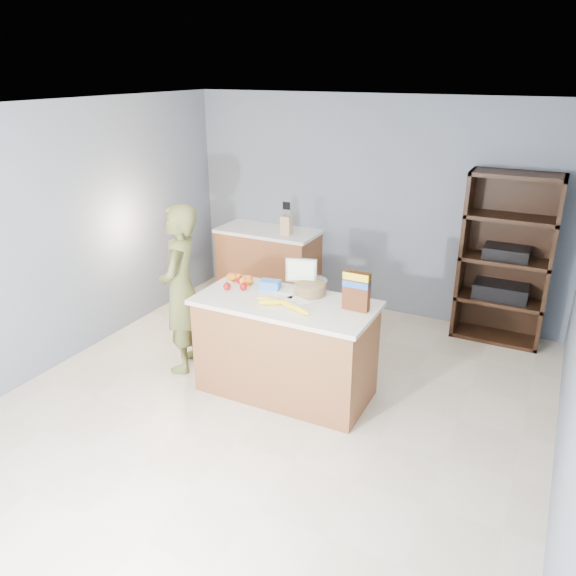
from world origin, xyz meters
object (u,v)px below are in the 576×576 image
at_px(shelving_unit, 506,262).
at_px(tv, 301,272).
at_px(cereal_box, 357,288).
at_px(counter_peninsula, 285,351).
at_px(person, 181,290).

distance_m(shelving_unit, tv, 2.33).
distance_m(shelving_unit, cereal_box, 2.19).
height_order(counter_peninsula, cereal_box, cereal_box).
bearing_deg(cereal_box, counter_peninsula, -171.35).
relative_size(counter_peninsula, shelving_unit, 0.87).
xyz_separation_m(shelving_unit, cereal_box, (-0.95, -1.96, 0.23)).
xyz_separation_m(shelving_unit, tv, (-1.56, -1.72, 0.19)).
bearing_deg(shelving_unit, tv, -132.09).
xyz_separation_m(counter_peninsula, shelving_unit, (1.55, 2.05, 0.45)).
bearing_deg(person, shelving_unit, 107.09).
bearing_deg(tv, cereal_box, -21.06).
bearing_deg(shelving_unit, person, -142.00).
bearing_deg(cereal_box, tv, 158.94).
bearing_deg(person, cereal_box, 72.83).
height_order(counter_peninsula, tv, tv).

